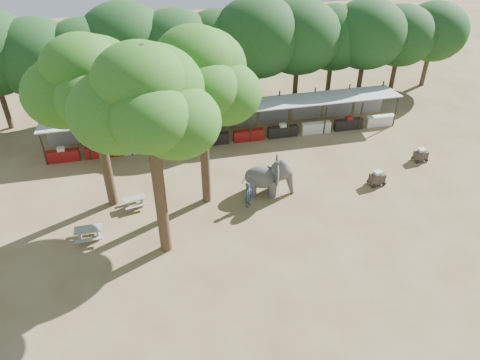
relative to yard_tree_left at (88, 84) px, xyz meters
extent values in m
plane|color=brown|center=(9.13, -7.19, -8.20)|extent=(100.00, 100.00, 0.00)
cube|color=#A9ABB1|center=(9.13, 6.81, -5.70)|extent=(28.00, 2.99, 0.39)
cylinder|color=#2D2319|center=(-3.47, 5.46, -7.00)|extent=(0.12, 0.12, 2.40)
cylinder|color=#2D2319|center=(-3.47, 8.16, -6.80)|extent=(0.12, 0.12, 2.80)
cube|color=maroon|center=(-3.47, 5.71, -7.75)|extent=(2.38, 0.50, 0.90)
cube|color=gray|center=(-3.47, 8.11, -7.20)|extent=(2.52, 0.12, 2.00)
cylinder|color=#2D2319|center=(-0.67, 5.46, -7.00)|extent=(0.12, 0.12, 2.40)
cylinder|color=#2D2319|center=(-0.67, 8.16, -6.80)|extent=(0.12, 0.12, 2.80)
cube|color=maroon|center=(-0.67, 5.71, -7.75)|extent=(2.38, 0.50, 0.90)
cube|color=gray|center=(-0.67, 8.11, -7.20)|extent=(2.52, 0.12, 2.00)
cylinder|color=#2D2319|center=(2.13, 5.46, -7.00)|extent=(0.12, 0.12, 2.40)
cylinder|color=#2D2319|center=(2.13, 8.16, -6.80)|extent=(0.12, 0.12, 2.80)
cube|color=silver|center=(2.13, 5.71, -7.75)|extent=(2.38, 0.50, 0.90)
cube|color=gray|center=(2.13, 8.11, -7.20)|extent=(2.52, 0.12, 2.00)
cylinder|color=#2D2319|center=(4.93, 5.46, -7.00)|extent=(0.12, 0.12, 2.40)
cylinder|color=#2D2319|center=(4.93, 8.16, -6.80)|extent=(0.12, 0.12, 2.80)
cube|color=gray|center=(4.93, 5.71, -7.75)|extent=(2.38, 0.50, 0.90)
cube|color=gray|center=(4.93, 8.11, -7.20)|extent=(2.52, 0.12, 2.00)
cylinder|color=#2D2319|center=(7.73, 5.46, -7.00)|extent=(0.12, 0.12, 2.40)
cylinder|color=#2D2319|center=(7.73, 8.16, -6.80)|extent=(0.12, 0.12, 2.80)
cube|color=black|center=(7.73, 5.71, -7.75)|extent=(2.38, 0.50, 0.90)
cube|color=gray|center=(7.73, 8.11, -7.20)|extent=(2.52, 0.12, 2.00)
cylinder|color=#2D2319|center=(10.53, 5.46, -7.00)|extent=(0.12, 0.12, 2.40)
cylinder|color=#2D2319|center=(10.53, 8.16, -6.80)|extent=(0.12, 0.12, 2.80)
cube|color=maroon|center=(10.53, 5.71, -7.75)|extent=(2.38, 0.50, 0.90)
cube|color=gray|center=(10.53, 8.11, -7.20)|extent=(2.52, 0.12, 2.00)
cylinder|color=#2D2319|center=(13.33, 5.46, -7.00)|extent=(0.12, 0.12, 2.40)
cylinder|color=#2D2319|center=(13.33, 8.16, -6.80)|extent=(0.12, 0.12, 2.80)
cube|color=black|center=(13.33, 5.71, -7.75)|extent=(2.38, 0.50, 0.90)
cube|color=gray|center=(13.33, 8.11, -7.20)|extent=(2.52, 0.12, 2.00)
cylinder|color=#2D2319|center=(16.13, 5.46, -7.00)|extent=(0.12, 0.12, 2.40)
cylinder|color=#2D2319|center=(16.13, 8.16, -6.80)|extent=(0.12, 0.12, 2.80)
cube|color=silver|center=(16.13, 5.71, -7.75)|extent=(2.38, 0.50, 0.90)
cube|color=gray|center=(16.13, 8.11, -7.20)|extent=(2.52, 0.12, 2.00)
cylinder|color=#2D2319|center=(18.93, 5.46, -7.00)|extent=(0.12, 0.12, 2.40)
cylinder|color=#2D2319|center=(18.93, 8.16, -6.80)|extent=(0.12, 0.12, 2.80)
cube|color=black|center=(18.93, 5.71, -7.75)|extent=(2.38, 0.50, 0.90)
cube|color=gray|center=(18.93, 8.11, -7.20)|extent=(2.52, 0.12, 2.00)
cylinder|color=#2D2319|center=(21.73, 5.46, -7.00)|extent=(0.12, 0.12, 2.40)
cylinder|color=#2D2319|center=(21.73, 8.16, -6.80)|extent=(0.12, 0.12, 2.80)
cube|color=silver|center=(21.73, 5.71, -7.75)|extent=(2.38, 0.50, 0.90)
cube|color=gray|center=(21.73, 8.11, -7.20)|extent=(2.52, 0.12, 2.00)
cylinder|color=#332316|center=(0.13, -0.19, -3.60)|extent=(0.60, 0.60, 9.20)
cone|color=#332316|center=(0.13, -0.19, 1.00)|extent=(0.57, 0.57, 2.88)
ellipsoid|color=#19530D|center=(-1.27, 0.11, -0.38)|extent=(4.80, 4.80, 3.94)
ellipsoid|color=#19530D|center=(1.33, -0.79, -0.78)|extent=(4.20, 4.20, 3.44)
ellipsoid|color=#19530D|center=(0.33, 0.91, 0.22)|extent=(5.20, 5.20, 4.26)
ellipsoid|color=#19530D|center=(0.13, -1.49, -0.08)|extent=(3.80, 3.80, 3.12)
ellipsoid|color=#19530D|center=(-0.17, 0.01, 1.02)|extent=(4.40, 4.40, 3.61)
cylinder|color=#332316|center=(3.13, -5.19, -3.00)|extent=(0.64, 0.64, 10.40)
cone|color=#332316|center=(3.13, -5.19, 2.20)|extent=(0.61, 0.61, 3.25)
ellipsoid|color=#19530D|center=(1.73, -4.89, 0.64)|extent=(4.80, 4.80, 3.94)
ellipsoid|color=#19530D|center=(4.33, -5.79, 0.24)|extent=(4.20, 4.20, 3.44)
ellipsoid|color=#19530D|center=(3.33, -4.09, 1.24)|extent=(5.20, 5.20, 4.26)
ellipsoid|color=#19530D|center=(3.13, -6.49, 0.94)|extent=(3.80, 3.80, 3.12)
ellipsoid|color=#19530D|center=(2.83, -4.99, 2.04)|extent=(4.40, 4.40, 3.61)
cylinder|color=#332316|center=(6.13, -1.19, -3.40)|extent=(0.56, 0.56, 9.60)
cone|color=#332316|center=(6.13, -1.19, 1.40)|extent=(0.53, 0.53, 3.00)
ellipsoid|color=#19530D|center=(4.73, -0.89, -0.04)|extent=(4.80, 4.80, 3.94)
ellipsoid|color=#19530D|center=(7.33, -1.79, -0.44)|extent=(4.20, 4.20, 3.44)
ellipsoid|color=#19530D|center=(6.33, -0.09, 0.56)|extent=(5.20, 5.20, 4.26)
ellipsoid|color=#19530D|center=(6.13, -2.49, 0.26)|extent=(3.80, 3.80, 3.12)
ellipsoid|color=#19530D|center=(5.83, -0.99, 1.36)|extent=(4.40, 4.40, 3.61)
cylinder|color=#332316|center=(-7.53, 11.81, -6.33)|extent=(0.44, 0.44, 3.74)
cylinder|color=#332316|center=(-4.20, 11.81, -6.33)|extent=(0.44, 0.44, 3.74)
ellipsoid|color=black|center=(-4.20, 11.81, -2.68)|extent=(6.46, 5.95, 5.61)
cylinder|color=#332316|center=(-0.87, 11.81, -6.33)|extent=(0.44, 0.44, 3.74)
ellipsoid|color=black|center=(-0.87, 11.81, -2.68)|extent=(6.46, 5.95, 5.61)
cylinder|color=#332316|center=(2.47, 11.81, -6.33)|extent=(0.44, 0.44, 3.74)
ellipsoid|color=black|center=(2.47, 11.81, -2.68)|extent=(6.46, 5.95, 5.61)
cylinder|color=#332316|center=(5.80, 11.81, -6.33)|extent=(0.44, 0.44, 3.74)
ellipsoid|color=black|center=(5.80, 11.81, -2.68)|extent=(6.46, 5.95, 5.61)
cylinder|color=#332316|center=(9.13, 11.81, -6.33)|extent=(0.44, 0.44, 3.74)
ellipsoid|color=black|center=(9.13, 11.81, -2.68)|extent=(6.46, 5.95, 5.61)
cylinder|color=#332316|center=(12.47, 11.81, -6.33)|extent=(0.44, 0.44, 3.74)
ellipsoid|color=black|center=(12.47, 11.81, -2.68)|extent=(6.46, 5.95, 5.61)
cylinder|color=#332316|center=(15.80, 11.81, -6.33)|extent=(0.44, 0.44, 3.74)
ellipsoid|color=black|center=(15.80, 11.81, -2.68)|extent=(6.46, 5.95, 5.61)
cylinder|color=#332316|center=(19.13, 11.81, -6.33)|extent=(0.44, 0.44, 3.74)
ellipsoid|color=black|center=(19.13, 11.81, -2.68)|extent=(6.46, 5.95, 5.61)
cylinder|color=#332316|center=(22.47, 11.81, -6.33)|extent=(0.44, 0.44, 3.74)
ellipsoid|color=black|center=(22.47, 11.81, -2.68)|extent=(6.46, 5.95, 5.61)
cylinder|color=#332316|center=(25.80, 11.81, -6.33)|extent=(0.44, 0.44, 3.74)
ellipsoid|color=black|center=(25.80, 11.81, -2.68)|extent=(6.46, 5.95, 5.61)
cylinder|color=#332316|center=(29.13, 11.81, -6.33)|extent=(0.44, 0.44, 3.74)
ellipsoid|color=black|center=(29.13, 11.81, -2.68)|extent=(6.46, 5.95, 5.61)
ellipsoid|color=#434040|center=(9.89, -1.15, -6.94)|extent=(2.68, 1.98, 1.55)
cylinder|color=#434040|center=(9.16, -1.33, -7.55)|extent=(0.68, 0.68, 1.31)
cylinder|color=#434040|center=(9.35, -0.62, -7.55)|extent=(0.68, 0.68, 1.31)
cylinder|color=#434040|center=(10.43, -1.67, -7.55)|extent=(0.68, 0.68, 1.31)
cylinder|color=#434040|center=(10.63, -0.96, -7.55)|extent=(0.68, 0.68, 1.31)
ellipsoid|color=#434040|center=(10.99, -1.44, -6.39)|extent=(1.56, 1.38, 1.44)
ellipsoid|color=#434040|center=(10.60, -2.06, -6.35)|extent=(0.52, 1.20, 1.48)
ellipsoid|color=#434040|center=(10.96, -0.71, -6.35)|extent=(0.52, 1.20, 1.48)
cone|color=#434040|center=(11.67, -1.62, -7.39)|extent=(0.72, 0.72, 1.63)
imported|color=#26384C|center=(8.65, -2.36, -7.31)|extent=(0.72, 0.77, 1.79)
cube|color=gray|center=(-1.21, -3.41, -7.44)|extent=(1.59, 0.76, 0.06)
cube|color=gray|center=(-1.74, -3.42, -7.83)|extent=(0.11, 0.63, 0.74)
cube|color=gray|center=(-0.69, -3.40, -7.83)|extent=(0.11, 0.63, 0.74)
cube|color=gray|center=(-1.20, -3.99, -7.76)|extent=(1.58, 0.29, 0.05)
cube|color=gray|center=(-1.22, -2.83, -7.76)|extent=(1.58, 0.29, 0.05)
cube|color=gray|center=(1.50, -0.87, -7.54)|extent=(1.47, 0.89, 0.05)
cube|color=gray|center=(1.06, -0.96, -7.88)|extent=(0.20, 0.55, 0.64)
cube|color=gray|center=(1.95, -0.78, -7.88)|extent=(0.20, 0.55, 0.64)
cube|color=gray|center=(1.60, -1.36, -7.82)|extent=(1.39, 0.49, 0.05)
cube|color=gray|center=(1.41, -0.38, -7.82)|extent=(1.39, 0.49, 0.05)
cube|color=#322822|center=(17.76, -1.94, -7.70)|extent=(1.06, 0.70, 0.70)
cylinder|color=black|center=(17.40, -2.31, -8.05)|extent=(0.30, 0.09, 0.30)
cylinder|color=black|center=(18.19, -2.22, -8.05)|extent=(0.30, 0.09, 0.30)
cylinder|color=black|center=(17.32, -1.66, -8.05)|extent=(0.30, 0.09, 0.30)
cylinder|color=black|center=(18.12, -1.57, -8.05)|extent=(0.30, 0.09, 0.30)
cube|color=silver|center=(17.76, -1.94, -7.25)|extent=(0.54, 0.45, 0.25)
cube|color=#322822|center=(22.22, 0.13, -7.73)|extent=(0.96, 0.60, 0.66)
cylinder|color=black|center=(21.85, -0.19, -8.06)|extent=(0.28, 0.07, 0.28)
cylinder|color=black|center=(22.60, -0.17, -8.06)|extent=(0.28, 0.07, 0.28)
cylinder|color=black|center=(21.83, 0.43, -8.06)|extent=(0.28, 0.07, 0.28)
cylinder|color=black|center=(22.58, 0.45, -8.06)|extent=(0.28, 0.07, 0.28)
cube|color=silver|center=(22.22, 0.13, -7.30)|extent=(0.48, 0.39, 0.24)
camera|label=1|loc=(3.07, -25.32, 10.68)|focal=35.00mm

